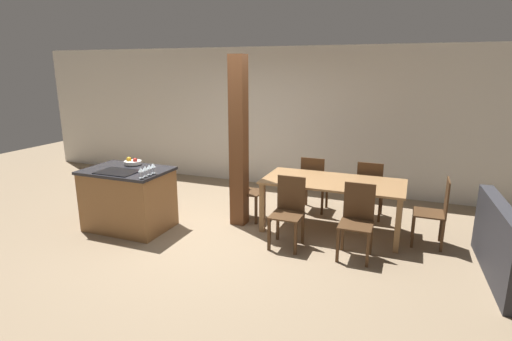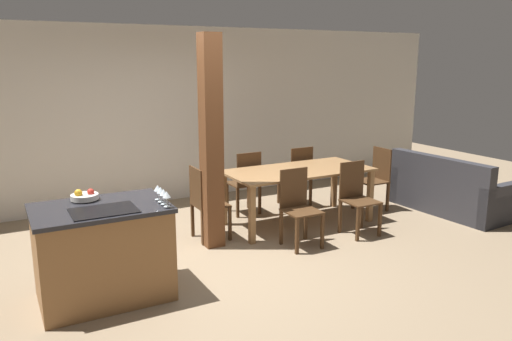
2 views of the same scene
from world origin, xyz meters
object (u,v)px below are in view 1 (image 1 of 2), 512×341
dining_chair_far_right (369,189)px  kitchen_island (129,199)px  wine_glass_far (149,167)px  dining_chair_near_right (357,220)px  wine_glass_end (153,166)px  timber_post (239,143)px  dining_chair_head_end (245,189)px  dining_table (333,187)px  dining_chair_near_left (288,211)px  wine_glass_near (141,170)px  fruit_bowl (133,162)px  dining_chair_far_left (314,183)px  wine_glass_middle (145,169)px  dining_chair_foot_end (436,211)px

dining_chair_far_right → kitchen_island: bearing=27.6°
wine_glass_far → dining_chair_near_right: 2.80m
wine_glass_end → timber_post: (0.91, 0.84, 0.23)m
dining_chair_head_end → wine_glass_end: bearing=139.6°
kitchen_island → dining_chair_far_right: bearing=27.6°
dining_table → dining_chair_near_left: (-0.44, -0.70, -0.18)m
wine_glass_near → timber_post: bearing=50.4°
fruit_bowl → dining_chair_near_left: size_ratio=0.28×
dining_chair_far_left → dining_chair_far_right: same height
fruit_bowl → wine_glass_near: 0.86m
wine_glass_end → dining_chair_head_end: wine_glass_end is taller
fruit_bowl → wine_glass_middle: (0.61, -0.51, 0.08)m
wine_glass_middle → wine_glass_end: size_ratio=1.00×
wine_glass_far → dining_chair_far_right: size_ratio=0.15×
dining_chair_far_left → dining_chair_far_right: size_ratio=1.00×
wine_glass_far → dining_chair_near_right: wine_glass_far is taller
wine_glass_near → timber_post: 1.45m
dining_table → dining_chair_far_right: 0.85m
wine_glass_end → dining_chair_far_left: 2.59m
kitchen_island → fruit_bowl: 0.56m
wine_glass_end → dining_chair_near_left: wine_glass_end is taller
dining_chair_head_end → dining_chair_foot_end: same height
dining_chair_near_left → fruit_bowl: bearing=-179.1°
kitchen_island → dining_chair_near_right: size_ratio=1.30×
dining_chair_near_left → dining_chair_near_right: 0.89m
fruit_bowl → dining_chair_near_right: size_ratio=0.28×
wine_glass_far → dining_chair_head_end: wine_glass_far is taller
dining_table → dining_chair_head_end: 1.37m
dining_chair_far_right → dining_chair_foot_end: 1.15m
dining_chair_near_right → dining_chair_far_left: same height
wine_glass_far → wine_glass_middle: bearing=-90.0°
wine_glass_end → timber_post: bearing=42.6°
fruit_bowl → dining_chair_head_end: fruit_bowl is taller
fruit_bowl → dining_table: size_ratio=0.13×
dining_chair_far_left → kitchen_island: bearing=35.7°
fruit_bowl → dining_chair_foot_end: fruit_bowl is taller
kitchen_island → dining_chair_foot_end: size_ratio=1.30×
wine_glass_near → dining_table: size_ratio=0.07×
wine_glass_far → dining_table: wine_glass_far is taller
wine_glass_near → wine_glass_end: same height
wine_glass_end → wine_glass_far: bearing=-90.0°
dining_chair_foot_end → dining_chair_near_left: bearing=-68.9°
dining_chair_near_right → wine_glass_far: bearing=-170.4°
dining_chair_near_right → dining_chair_far_right: 1.39m
wine_glass_middle → dining_chair_near_left: 1.98m
kitchen_island → dining_chair_near_right: dining_chair_near_right is taller
wine_glass_middle → dining_chair_far_left: size_ratio=0.15×
wine_glass_middle → dining_chair_far_right: 3.38m
wine_glass_near → fruit_bowl: bearing=135.7°
wine_glass_far → dining_chair_head_end: size_ratio=0.15×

